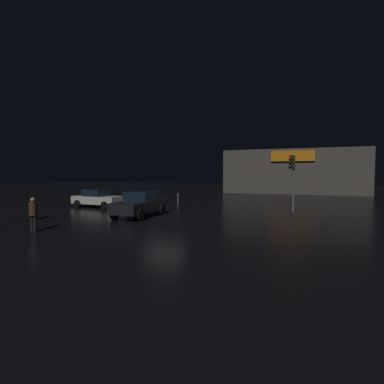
{
  "coord_description": "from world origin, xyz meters",
  "views": [
    {
      "loc": [
        8.68,
        -16.66,
        2.74
      ],
      "look_at": [
        0.98,
        2.13,
        1.49
      ],
      "focal_mm": 28.63,
      "sensor_mm": 36.0,
      "label": 1
    }
  ],
  "objects_px": {
    "pedestrian": "(33,212)",
    "car_near": "(140,204)",
    "store_building": "(294,172)",
    "traffic_signal_opposite": "(292,173)",
    "car_far": "(98,198)"
  },
  "relations": [
    {
      "from": "store_building",
      "to": "car_far",
      "type": "bearing_deg",
      "value": -117.65
    },
    {
      "from": "store_building",
      "to": "pedestrian",
      "type": "xyz_separation_m",
      "value": [
        -9.2,
        -34.79,
        -2.01
      ]
    },
    {
      "from": "store_building",
      "to": "car_far",
      "type": "distance_m",
      "value": 28.63
    },
    {
      "from": "traffic_signal_opposite",
      "to": "car_far",
      "type": "height_order",
      "value": "traffic_signal_opposite"
    },
    {
      "from": "car_near",
      "to": "car_far",
      "type": "relative_size",
      "value": 1.03
    },
    {
      "from": "pedestrian",
      "to": "car_near",
      "type": "bearing_deg",
      "value": 72.61
    },
    {
      "from": "store_building",
      "to": "car_far",
      "type": "relative_size",
      "value": 4.33
    },
    {
      "from": "store_building",
      "to": "car_near",
      "type": "distance_m",
      "value": 29.63
    },
    {
      "from": "car_far",
      "to": "store_building",
      "type": "bearing_deg",
      "value": 62.35
    },
    {
      "from": "car_far",
      "to": "car_near",
      "type": "bearing_deg",
      "value": -29.37
    },
    {
      "from": "car_far",
      "to": "pedestrian",
      "type": "distance_m",
      "value": 10.33
    },
    {
      "from": "traffic_signal_opposite",
      "to": "car_far",
      "type": "relative_size",
      "value": 0.94
    },
    {
      "from": "store_building",
      "to": "traffic_signal_opposite",
      "type": "relative_size",
      "value": 4.61
    },
    {
      "from": "traffic_signal_opposite",
      "to": "car_near",
      "type": "relative_size",
      "value": 0.91
    },
    {
      "from": "traffic_signal_opposite",
      "to": "pedestrian",
      "type": "xyz_separation_m",
      "value": [
        -10.57,
        -12.19,
        -1.84
      ]
    }
  ]
}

